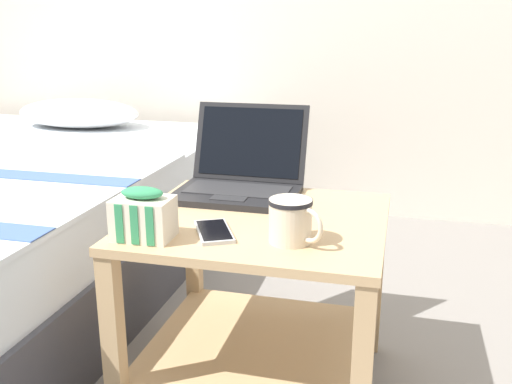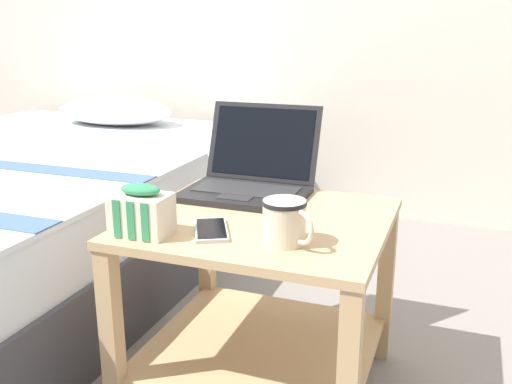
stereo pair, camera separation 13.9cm
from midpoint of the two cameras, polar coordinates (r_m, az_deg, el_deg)
The scene contains 5 objects.
bedside_table at distance 1.52m, azimuth -2.22°, elevation -8.81°, with size 0.63×0.60×0.50m.
laptop at distance 1.66m, azimuth -3.92°, elevation 1.52°, with size 0.35×0.33×0.24m.
mug_front_left at distance 1.27m, azimuth 0.44°, elevation -2.75°, with size 0.13×0.10×0.10m.
snack_bag at distance 1.34m, azimuth -14.15°, elevation -2.34°, with size 0.13×0.10×0.12m.
cell_phone at distance 1.35m, azimuth -7.19°, elevation -3.99°, with size 0.14×0.17×0.01m.
Camera 1 is at (0.33, -1.34, 0.97)m, focal length 40.00 mm.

